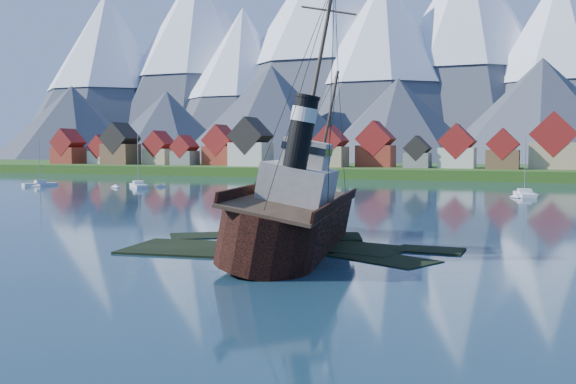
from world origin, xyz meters
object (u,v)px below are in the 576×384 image
at_px(tugboat_wreck, 297,214).
at_px(sailboat_b, 40,185).
at_px(sailboat_e, 524,195).
at_px(sailboat_c, 138,186).

bearing_deg(tugboat_wreck, sailboat_b, 134.63).
bearing_deg(sailboat_e, sailboat_b, 172.61).
xyz_separation_m(sailboat_b, sailboat_c, (26.37, 3.95, 0.01)).
relative_size(sailboat_b, sailboat_e, 0.99).
xyz_separation_m(tugboat_wreck, sailboat_e, (17.94, 76.36, -2.95)).
relative_size(tugboat_wreck, sailboat_b, 2.69).
xyz_separation_m(tugboat_wreck, sailboat_c, (-68.53, 71.28, -2.92)).
height_order(sailboat_b, sailboat_c, sailboat_c).
xyz_separation_m(sailboat_c, sailboat_e, (86.48, 5.08, -0.03)).
distance_m(tugboat_wreck, sailboat_c, 98.92).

